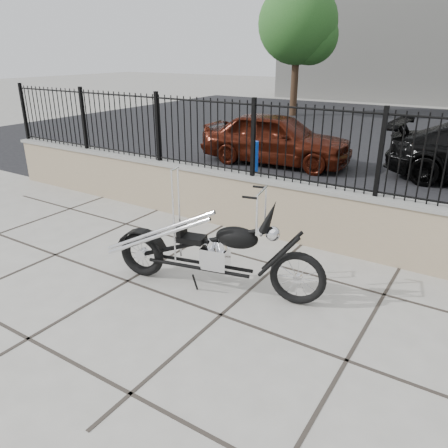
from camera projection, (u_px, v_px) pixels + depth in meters
ground_plane at (221, 315)px, 5.11m from camera, size 90.00×90.00×0.00m
parking_lot at (420, 141)px, 14.89m from camera, size 30.00×30.00×0.00m
retaining_wall at (307, 214)px, 6.89m from camera, size 14.00×0.36×0.96m
iron_fence at (312, 146)px, 6.49m from camera, size 14.00×0.08×1.20m
chopper_motorcycle at (211, 232)px, 5.41m from camera, size 2.69×1.03×1.59m
car_red at (276, 138)px, 11.72m from camera, size 4.15×1.95×1.37m
bollard_a at (255, 168)px, 9.24m from camera, size 0.14×0.14×1.14m
tree_left at (298, 20)px, 19.30m from camera, size 3.51×3.51×5.93m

